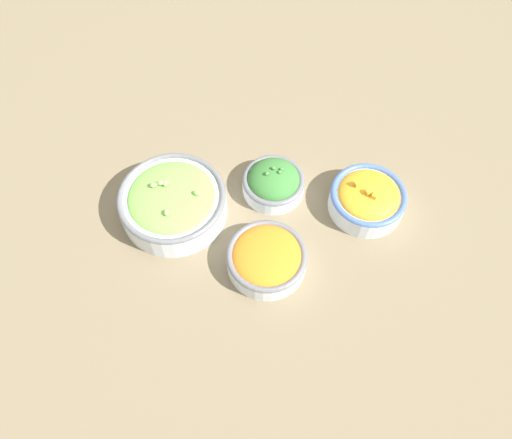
{
  "coord_description": "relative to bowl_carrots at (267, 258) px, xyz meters",
  "views": [
    {
      "loc": [
        0.23,
        -0.43,
        0.85
      ],
      "look_at": [
        0.0,
        0.0,
        0.03
      ],
      "focal_mm": 35.0,
      "sensor_mm": 36.0,
      "label": 1
    }
  ],
  "objects": [
    {
      "name": "bowl_carrots",
      "position": [
        0.0,
        0.0,
        0.0
      ],
      "size": [
        0.15,
        0.15,
        0.05
      ],
      "color": "silver",
      "rests_on": "ground_plane"
    },
    {
      "name": "bowl_squash",
      "position": [
        0.12,
        0.21,
        0.0
      ],
      "size": [
        0.15,
        0.15,
        0.07
      ],
      "color": "silver",
      "rests_on": "ground_plane"
    },
    {
      "name": "bowl_lettuce",
      "position": [
        -0.21,
        0.02,
        0.01
      ],
      "size": [
        0.21,
        0.21,
        0.08
      ],
      "color": "silver",
      "rests_on": "ground_plane"
    },
    {
      "name": "bowl_broccoli",
      "position": [
        -0.07,
        0.16,
        -0.0
      ],
      "size": [
        0.12,
        0.12,
        0.07
      ],
      "color": "silver",
      "rests_on": "ground_plane"
    },
    {
      "name": "ground_plane",
      "position": [
        -0.05,
        0.06,
        -0.03
      ],
      "size": [
        3.0,
        3.0,
        0.0
      ],
      "primitive_type": "plane",
      "color": "#75664C"
    }
  ]
}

